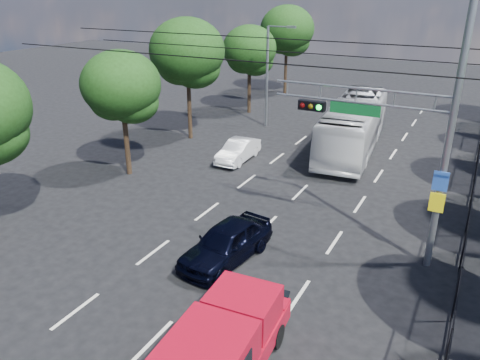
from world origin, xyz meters
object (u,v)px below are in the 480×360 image
Objects in this scene: white_bus at (354,125)px; white_van at (238,151)px; signal_mast at (412,123)px; navy_hatchback at (226,243)px; red_pickup at (223,346)px.

white_van is at bearing -142.39° from white_bus.
signal_mast reaches higher than white_bus.
white_van is (-10.17, 6.62, -4.63)m from signal_mast.
white_bus is (0.73, 14.83, 0.85)m from navy_hatchback.
signal_mast is 7.78m from navy_hatchback.
signal_mast reaches higher than white_van.
navy_hatchback is (-2.73, 5.03, -0.31)m from red_pickup.
red_pickup is at bearing -64.87° from white_van.
navy_hatchback reaches higher than white_van.
signal_mast reaches higher than navy_hatchback.
white_bus is at bearing 112.24° from signal_mast.
signal_mast is 12.99m from white_van.
white_bus reaches higher than navy_hatchback.
navy_hatchback is at bearing -98.56° from white_bus.
red_pickup is (-2.78, -8.16, -4.19)m from signal_mast.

